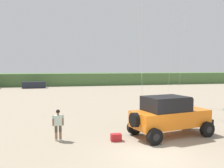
{
  "coord_description": "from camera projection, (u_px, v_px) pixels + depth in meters",
  "views": [
    {
      "loc": [
        -4.21,
        -9.66,
        3.88
      ],
      "look_at": [
        -1.01,
        3.91,
        2.91
      ],
      "focal_mm": 38.54,
      "sensor_mm": 36.0,
      "label": 1
    }
  ],
  "objects": [
    {
      "name": "cooler_box",
      "position": [
        116.0,
        137.0,
        12.66
      ],
      "size": [
        0.58,
        0.39,
        0.38
      ],
      "primitive_type": "cube",
      "rotation": [
        0.0,
        0.0,
        -0.06
      ],
      "color": "#B21E23",
      "rests_on": "ground_plane"
    },
    {
      "name": "person_watching",
      "position": [
        58.0,
        123.0,
        12.68
      ],
      "size": [
        0.62,
        0.33,
        1.67
      ],
      "color": "#8C664C",
      "rests_on": "ground_plane"
    },
    {
      "name": "dune_ridge",
      "position": [
        70.0,
        79.0,
        53.33
      ],
      "size": [
        90.0,
        8.03,
        2.58
      ],
      "primitive_type": "cube",
      "color": "#4C703D",
      "rests_on": "ground_plane"
    },
    {
      "name": "distant_sedan",
      "position": [
        34.0,
        85.0,
        44.94
      ],
      "size": [
        4.28,
        1.92,
        1.2
      ],
      "primitive_type": "cube",
      "rotation": [
        0.0,
        0.0,
        0.05
      ],
      "color": "#1E232D",
      "rests_on": "ground_plane"
    },
    {
      "name": "ground_plane",
      "position": [
        154.0,
        155.0,
        10.62
      ],
      "size": [
        220.0,
        220.0,
        0.0
      ],
      "primitive_type": "plane",
      "color": "gray"
    },
    {
      "name": "jeep",
      "position": [
        169.0,
        115.0,
        13.56
      ],
      "size": [
        5.01,
        3.14,
        2.26
      ],
      "color": "orange",
      "rests_on": "ground_plane"
    }
  ]
}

